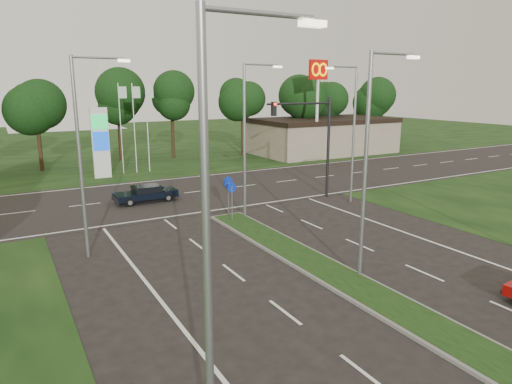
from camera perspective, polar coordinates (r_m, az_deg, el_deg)
ground at (r=15.58m, az=26.07°, el=-17.94°), size 160.00×160.00×0.00m
verge_far at (r=63.67m, az=-18.92°, el=5.39°), size 160.00×50.00×0.02m
cross_road at (r=34.09m, az=-8.94°, el=-0.16°), size 160.00×12.00×0.02m
median_kerb at (r=17.75m, az=15.23°, el=-12.88°), size 2.00×26.00×0.12m
commercial_building at (r=54.94m, az=8.38°, el=6.95°), size 16.00×9.00×4.00m
streetlight_median_near at (r=18.35m, az=14.03°, el=4.49°), size 2.53×0.22×9.00m
streetlight_median_far at (r=26.45m, az=-1.07°, el=7.38°), size 2.53×0.22×9.00m
streetlight_left_near at (r=8.26m, az=-4.94°, el=-5.36°), size 2.53×0.22×9.00m
streetlight_left_far at (r=21.55m, az=-20.74°, el=5.25°), size 2.53×0.22×9.00m
streetlight_right_far at (r=30.92m, az=11.87°, el=7.92°), size 2.53×0.22×9.00m
traffic_signal at (r=31.49m, az=7.20°, el=7.40°), size 5.10×0.42×7.00m
median_signs at (r=26.89m, az=-3.32°, el=0.18°), size 1.16×1.76×2.38m
gas_pylon at (r=41.18m, az=-18.58°, el=6.09°), size 5.80×1.26×8.00m
mcdonalds_sign at (r=49.01m, az=7.76°, el=13.26°), size 2.20×0.47×10.40m
treeline_far at (r=48.50m, az=-15.94°, el=11.53°), size 6.00×6.00×9.90m
navy_sedan at (r=31.92m, az=-13.59°, el=-0.15°), size 4.12×1.76×1.13m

